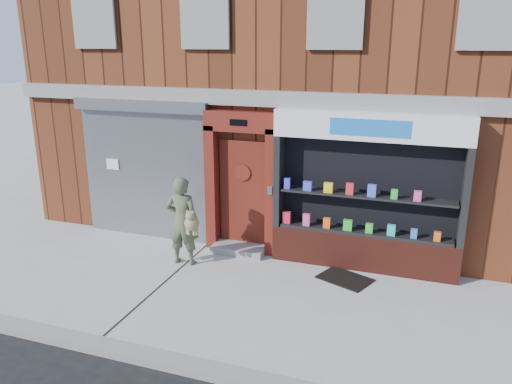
% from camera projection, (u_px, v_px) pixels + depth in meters
% --- Properties ---
extents(ground, '(80.00, 80.00, 0.00)m').
position_uv_depth(ground, '(245.00, 296.00, 8.57)').
color(ground, '#9E9E99').
rests_on(ground, ground).
extents(curb, '(60.00, 0.30, 0.12)m').
position_uv_depth(curb, '(188.00, 366.00, 6.61)').
color(curb, gray).
rests_on(curb, ground).
extents(building, '(12.00, 8.16, 8.00)m').
position_uv_depth(building, '(325.00, 50.00, 12.84)').
color(building, '#4D2211').
rests_on(building, ground).
extents(shutter_bay, '(3.10, 0.30, 3.04)m').
position_uv_depth(shutter_bay, '(145.00, 161.00, 10.76)').
color(shutter_bay, gray).
rests_on(shutter_bay, ground).
extents(red_door_bay, '(1.52, 0.58, 2.90)m').
position_uv_depth(red_door_bay, '(241.00, 183.00, 10.07)').
color(red_door_bay, '#5F1810').
rests_on(red_door_bay, ground).
extents(pharmacy_bay, '(3.50, 0.41, 3.00)m').
position_uv_depth(pharmacy_bay, '(366.00, 200.00, 9.27)').
color(pharmacy_bay, '#5A2015').
rests_on(pharmacy_bay, ground).
extents(woman, '(0.77, 0.57, 1.76)m').
position_uv_depth(woman, '(183.00, 221.00, 9.58)').
color(woman, '#4D5A3B').
rests_on(woman, ground).
extents(doormat, '(1.08, 0.93, 0.02)m').
position_uv_depth(doormat, '(345.00, 279.00, 9.17)').
color(doormat, black).
rests_on(doormat, ground).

